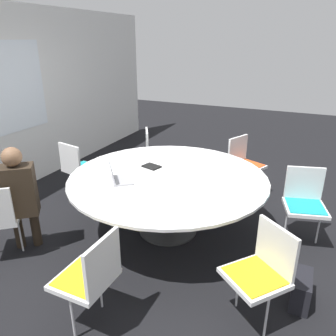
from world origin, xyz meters
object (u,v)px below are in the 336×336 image
chair_5 (155,151)px  person_0 (19,192)px  handbag (301,290)px  chair_2 (262,268)px  chair_6 (78,166)px  chair_1 (91,274)px  spiral_notebook (152,166)px  chair_3 (305,199)px  chair_4 (244,161)px  laptop (118,177)px

chair_5 → person_0: size_ratio=0.71×
handbag → chair_2: bearing=136.4°
chair_6 → person_0: bearing=-65.6°
chair_1 → chair_6: size_ratio=1.00×
person_0 → handbag: size_ratio=3.37×
person_0 → handbag: bearing=-30.9°
chair_6 → spiral_notebook: chair_6 is taller
chair_2 → handbag: bearing=-93.9°
chair_6 → spiral_notebook: size_ratio=3.56×
chair_2 → chair_5: same height
chair_3 → chair_5: same height
handbag → chair_4: bearing=25.5°
chair_6 → laptop: laptop is taller
chair_5 → chair_6: bearing=-63.5°
chair_5 → chair_1: bearing=-12.7°
laptop → spiral_notebook: size_ratio=1.61×
chair_4 → laptop: size_ratio=2.21×
chair_1 → chair_5: size_ratio=1.00×
chair_1 → person_0: 1.44m
chair_4 → chair_6: 2.43m
chair_5 → chair_4: bearing=65.4°
chair_3 → chair_5: size_ratio=1.00×
chair_6 → chair_4: bearing=41.4°
chair_6 → chair_5: bearing=68.5°
chair_4 → handbag: bearing=50.2°
chair_2 → chair_6: 3.04m
chair_2 → chair_3: (1.41, -0.25, 0.00)m
chair_1 → spiral_notebook: size_ratio=3.56×
chair_2 → chair_3: 1.44m
chair_1 → laptop: 1.32m
chair_3 → handbag: chair_3 is taller
chair_2 → spiral_notebook: size_ratio=3.56×
chair_4 → person_0: 3.09m
chair_1 → spiral_notebook: bearing=12.1°
spiral_notebook → handbag: bearing=-112.5°
chair_2 → person_0: bearing=41.2°
chair_2 → chair_5: (2.27, 2.07, 0.00)m
chair_1 → person_0: (0.55, 1.31, 0.19)m
chair_3 → chair_4: same height
chair_2 → chair_4: 2.48m
laptop → chair_1: bearing=163.3°
chair_4 → spiral_notebook: size_ratio=3.56×
spiral_notebook → chair_4: bearing=-34.9°
chair_3 → chair_6: same height
chair_4 → chair_5: (-0.12, 1.42, 0.00)m
laptop → chair_4: bearing=-68.9°
chair_1 → person_0: size_ratio=0.71×
handbag → spiral_notebook: bearing=67.5°
chair_5 → handbag: size_ratio=2.40×
chair_2 → laptop: bearing=20.7°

